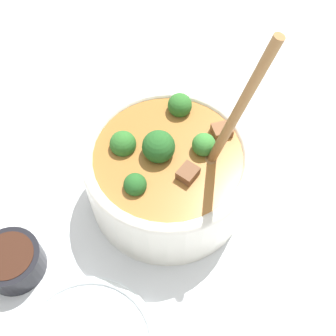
% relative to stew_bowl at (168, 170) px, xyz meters
% --- Properties ---
extents(ground_plane, '(4.00, 4.00, 0.00)m').
position_rel_stew_bowl_xyz_m(ground_plane, '(-0.00, 0.00, -0.07)').
color(ground_plane, silver).
extents(stew_bowl, '(0.23, 0.23, 0.31)m').
position_rel_stew_bowl_xyz_m(stew_bowl, '(0.00, 0.00, 0.00)').
color(stew_bowl, white).
rests_on(stew_bowl, ground_plane).
extents(condiment_bowl, '(0.08, 0.08, 0.04)m').
position_rel_stew_bowl_xyz_m(condiment_bowl, '(-0.16, 0.18, -0.04)').
color(condiment_bowl, black).
rests_on(condiment_bowl, ground_plane).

